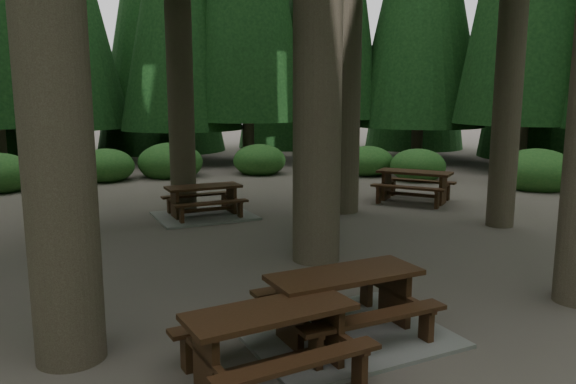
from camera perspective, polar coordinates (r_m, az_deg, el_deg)
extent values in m
plane|color=#574E47|center=(9.84, -1.44, -7.46)|extent=(80.00, 80.00, 0.00)
cube|color=gray|center=(7.17, 5.71, -14.13)|extent=(2.85, 2.56, 0.05)
cube|color=#372010|center=(6.89, 5.82, -8.37)|extent=(2.01, 1.21, 0.06)
cube|color=#372010|center=(7.50, 3.20, -9.31)|extent=(1.88, 0.76, 0.05)
cube|color=#372010|center=(6.51, 8.78, -12.49)|extent=(1.88, 0.76, 0.05)
cube|color=#372010|center=(6.69, 0.16, -12.63)|extent=(0.24, 0.58, 0.75)
cube|color=#372010|center=(6.66, 0.16, -12.13)|extent=(0.49, 1.48, 0.06)
cube|color=#372010|center=(7.44, 10.76, -10.43)|extent=(0.24, 0.58, 0.75)
cube|color=#372010|center=(7.41, 10.78, -9.98)|extent=(0.49, 1.48, 0.06)
cube|color=#372010|center=(7.10, 5.73, -12.93)|extent=(1.53, 0.50, 0.08)
cube|color=gray|center=(13.73, -8.50, -2.41)|extent=(2.65, 2.37, 0.05)
cube|color=#372010|center=(13.60, -8.58, 0.52)|extent=(1.88, 1.11, 0.06)
cube|color=#372010|center=(14.21, -9.24, -0.30)|extent=(1.77, 0.68, 0.05)
cube|color=#372010|center=(13.10, -7.80, -1.14)|extent=(1.77, 0.68, 0.05)
cube|color=#372010|center=(13.49, -11.41, -1.30)|extent=(0.21, 0.54, 0.71)
cube|color=#372010|center=(13.48, -11.42, -1.06)|extent=(0.44, 1.40, 0.06)
cube|color=#372010|center=(13.88, -5.75, -0.83)|extent=(0.21, 0.54, 0.71)
cube|color=#372010|center=(13.87, -5.76, -0.59)|extent=(0.44, 1.40, 0.06)
cube|color=#372010|center=(13.70, -8.52, -1.79)|extent=(1.44, 0.45, 0.08)
cube|color=#372010|center=(15.73, 12.73, 1.97)|extent=(2.02, 1.82, 0.07)
cube|color=#372010|center=(16.41, 13.28, 1.11)|extent=(1.71, 1.43, 0.05)
cube|color=#372010|center=(15.16, 12.04, 0.44)|extent=(1.71, 1.43, 0.05)
cube|color=#372010|center=(16.01, 9.95, 0.66)|extent=(0.44, 0.53, 0.79)
cube|color=#372010|center=(16.00, 9.96, 0.89)|extent=(1.05, 1.30, 0.07)
cube|color=#372010|center=(15.62, 15.45, 0.21)|extent=(0.44, 0.53, 0.79)
cube|color=#372010|center=(15.61, 15.46, 0.45)|extent=(1.05, 1.30, 0.07)
cube|color=#372010|center=(15.83, 12.64, -0.27)|extent=(1.34, 1.08, 0.09)
cube|color=#372010|center=(5.89, -1.81, -12.05)|extent=(1.90, 1.22, 0.06)
cube|color=#372010|center=(6.49, -4.27, -12.73)|extent=(1.76, 0.80, 0.05)
cube|color=#372010|center=(5.54, 1.16, -16.90)|extent=(1.76, 0.80, 0.05)
cube|color=#372010|center=(5.78, -8.33, -16.76)|extent=(0.25, 0.54, 0.71)
cube|color=#372010|center=(5.76, -8.34, -16.23)|extent=(0.53, 1.38, 0.06)
cube|color=#372010|center=(6.37, 4.06, -14.06)|extent=(0.25, 0.54, 0.71)
cube|color=#372010|center=(6.35, 4.07, -13.57)|extent=(0.53, 1.38, 0.06)
cube|color=#372010|center=(6.12, -1.78, -16.93)|extent=(1.43, 0.55, 0.08)
ellipsoid|color=#215C1F|center=(19.32, 23.93, 1.55)|extent=(2.42, 2.42, 1.49)
ellipsoid|color=#215C1F|center=(19.79, 13.04, 2.34)|extent=(1.90, 1.90, 1.17)
ellipsoid|color=#215C1F|center=(20.69, 8.11, 2.82)|extent=(1.84, 1.84, 1.13)
ellipsoid|color=#215C1F|center=(20.86, -2.92, 2.96)|extent=(1.95, 1.95, 1.20)
ellipsoid|color=#215C1F|center=(20.63, -11.84, 2.68)|extent=(2.31, 2.31, 1.42)
ellipsoid|color=#215C1F|center=(20.16, -18.02, 2.24)|extent=(1.93, 1.93, 1.19)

